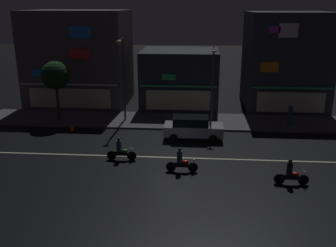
{
  "coord_description": "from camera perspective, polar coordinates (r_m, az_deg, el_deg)",
  "views": [
    {
      "loc": [
        1.6,
        -22.68,
        9.53
      ],
      "look_at": [
        -0.39,
        3.44,
        1.23
      ],
      "focal_mm": 40.42,
      "sensor_mm": 36.0,
      "label": 1
    }
  ],
  "objects": [
    {
      "name": "lane_divider_stripe",
      "position": [
        24.65,
        0.29,
        -5.15
      ],
      "size": [
        31.35,
        0.16,
        0.01
      ],
      "primitive_type": "cube",
      "color": "beige",
      "rests_on": "ground"
    },
    {
      "name": "streetlamp_west",
      "position": [
        31.27,
        -6.79,
        7.62
      ],
      "size": [
        0.44,
        1.64,
        6.82
      ],
      "color": "#47494C",
      "rests_on": "sidewalk_far"
    },
    {
      "name": "sidewalk_far",
      "position": [
        32.02,
        1.29,
        0.4
      ],
      "size": [
        33.0,
        4.62,
        0.14
      ],
      "primitive_type": "cube",
      "color": "#4C4C4F",
      "rests_on": "ground"
    },
    {
      "name": "ground_plane",
      "position": [
        24.65,
        0.29,
        -5.16
      ],
      "size": [
        140.0,
        140.0,
        0.0
      ],
      "primitive_type": "plane",
      "color": "black"
    },
    {
      "name": "motorcycle_following",
      "position": [
        22.44,
        1.99,
        -5.78
      ],
      "size": [
        1.9,
        0.6,
        1.52
      ],
      "rotation": [
        0.0,
        0.0,
        3.07
      ],
      "color": "black",
      "rests_on": "ground"
    },
    {
      "name": "motorcycle_lead",
      "position": [
        21.98,
        18.04,
        -7.22
      ],
      "size": [
        1.9,
        0.6,
        1.52
      ],
      "rotation": [
        0.0,
        0.0,
        3.22
      ],
      "color": "black",
      "rests_on": "ground"
    },
    {
      "name": "storefront_right_block",
      "position": [
        38.7,
        -13.16,
        9.65
      ],
      "size": [
        9.41,
        7.66,
        8.99
      ],
      "color": "#56514C",
      "rests_on": "ground"
    },
    {
      "name": "traffic_cone",
      "position": [
        30.65,
        -14.29,
        -0.55
      ],
      "size": [
        0.36,
        0.36,
        0.55
      ],
      "primitive_type": "cone",
      "color": "orange",
      "rests_on": "ground"
    },
    {
      "name": "motorcycle_opposite_lane",
      "position": [
        24.26,
        -7.15,
        -4.08
      ],
      "size": [
        1.9,
        0.6,
        1.52
      ],
      "rotation": [
        0.0,
        0.0,
        3.24
      ],
      "color": "black",
      "rests_on": "ground"
    },
    {
      "name": "parked_car_near_kerb",
      "position": [
        27.86,
        3.76,
        -0.57
      ],
      "size": [
        4.3,
        1.98,
        1.67
      ],
      "rotation": [
        0.0,
        0.0,
        3.14
      ],
      "color": "#9EA0A5",
      "rests_on": "ground"
    },
    {
      "name": "pedestrian_on_sidewalk",
      "position": [
        31.78,
        17.92,
        1.14
      ],
      "size": [
        0.34,
        0.34,
        1.84
      ],
      "rotation": [
        0.0,
        0.0,
        1.9
      ],
      "color": "#334766",
      "rests_on": "sidewalk_far"
    },
    {
      "name": "street_tree",
      "position": [
        32.61,
        -16.61,
        6.93
      ],
      "size": [
        2.33,
        2.33,
        4.97
      ],
      "color": "#473323",
      "rests_on": "sidewalk_far"
    },
    {
      "name": "storefront_left_block",
      "position": [
        37.68,
        17.25,
        9.03
      ],
      "size": [
        7.32,
        7.24,
        8.87
      ],
      "color": "#383A3F",
      "rests_on": "ground"
    },
    {
      "name": "storefront_center_block",
      "position": [
        36.68,
        1.79,
        6.83
      ],
      "size": [
        7.2,
        6.45,
        5.39
      ],
      "color": "#2D333D",
      "rests_on": "ground"
    },
    {
      "name": "streetlamp_mid",
      "position": [
        30.3,
        6.78,
        6.7
      ],
      "size": [
        0.44,
        1.64,
        6.22
      ],
      "color": "#47494C",
      "rests_on": "sidewalk_far"
    }
  ]
}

